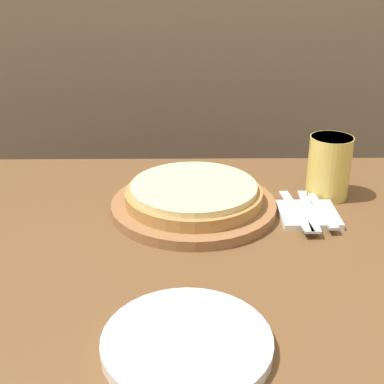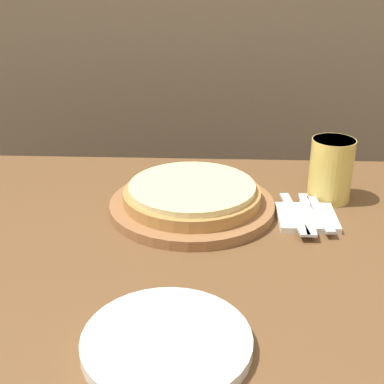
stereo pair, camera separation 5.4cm
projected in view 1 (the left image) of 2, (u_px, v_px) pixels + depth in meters
name	position (u px, v px, depth m)	size (l,w,h in m)	color
pizza_on_board	(192.00, 199.00, 1.05)	(0.32, 0.32, 0.06)	#99663D
beer_glass	(328.00, 164.00, 1.09)	(0.09, 0.09, 0.13)	#E5C65B
dinner_plate	(184.00, 343.00, 0.69)	(0.22, 0.22, 0.02)	white
napkin_stack	(307.00, 215.00, 1.03)	(0.11, 0.11, 0.01)	silver
fork	(294.00, 211.00, 1.02)	(0.04, 0.18, 0.00)	silver
dinner_knife	(307.00, 211.00, 1.02)	(0.03, 0.18, 0.00)	silver
spoon	(320.00, 211.00, 1.02)	(0.03, 0.15, 0.00)	silver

